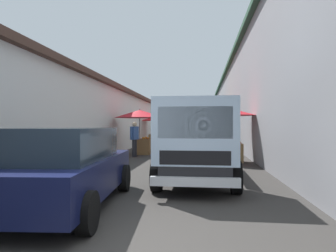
{
  "coord_description": "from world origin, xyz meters",
  "views": [
    {
      "loc": [
        -3.51,
        -1.3,
        1.49
      ],
      "look_at": [
        10.98,
        0.42,
        1.48
      ],
      "focal_mm": 31.2,
      "sensor_mm": 36.0,
      "label": 1
    }
  ],
  "objects_px": {
    "hatchback_car": "(63,167)",
    "vendor_in_shade": "(134,136)",
    "fruit_stall_far_left": "(207,123)",
    "fruit_stall_far_right": "(230,120)",
    "fruit_stall_near_left": "(209,121)",
    "vendor_by_crates": "(165,137)",
    "fruit_stall_near_right": "(140,118)",
    "parked_scooter": "(207,145)",
    "delivery_truck": "(197,144)",
    "fruit_stall_mid_lane": "(156,122)"
  },
  "relations": [
    {
      "from": "fruit_stall_near_right",
      "to": "vendor_by_crates",
      "type": "height_order",
      "value": "fruit_stall_near_right"
    },
    {
      "from": "fruit_stall_near_left",
      "to": "vendor_by_crates",
      "type": "bearing_deg",
      "value": 160.07
    },
    {
      "from": "fruit_stall_mid_lane",
      "to": "hatchback_car",
      "type": "bearing_deg",
      "value": -176.29
    },
    {
      "from": "fruit_stall_near_right",
      "to": "delivery_truck",
      "type": "relative_size",
      "value": 0.54
    },
    {
      "from": "hatchback_car",
      "to": "vendor_in_shade",
      "type": "bearing_deg",
      "value": 4.68
    },
    {
      "from": "fruit_stall_far_left",
      "to": "vendor_in_shade",
      "type": "relative_size",
      "value": 1.37
    },
    {
      "from": "fruit_stall_mid_lane",
      "to": "vendor_in_shade",
      "type": "xyz_separation_m",
      "value": [
        -9.55,
        -0.47,
        -0.82
      ]
    },
    {
      "from": "fruit_stall_mid_lane",
      "to": "vendor_by_crates",
      "type": "height_order",
      "value": "fruit_stall_mid_lane"
    },
    {
      "from": "fruit_stall_far_left",
      "to": "hatchback_car",
      "type": "distance_m",
      "value": 13.34
    },
    {
      "from": "fruit_stall_far_left",
      "to": "hatchback_car",
      "type": "height_order",
      "value": "fruit_stall_far_left"
    },
    {
      "from": "hatchback_car",
      "to": "parked_scooter",
      "type": "bearing_deg",
      "value": -14.21
    },
    {
      "from": "fruit_stall_mid_lane",
      "to": "fruit_stall_far_right",
      "type": "distance_m",
      "value": 11.98
    },
    {
      "from": "fruit_stall_far_left",
      "to": "hatchback_car",
      "type": "xyz_separation_m",
      "value": [
        -13.01,
        2.81,
        -0.92
      ]
    },
    {
      "from": "fruit_stall_far_left",
      "to": "fruit_stall_far_right",
      "type": "distance_m",
      "value": 5.92
    },
    {
      "from": "vendor_in_shade",
      "to": "parked_scooter",
      "type": "height_order",
      "value": "vendor_in_shade"
    },
    {
      "from": "fruit_stall_near_right",
      "to": "delivery_truck",
      "type": "bearing_deg",
      "value": -158.4
    },
    {
      "from": "fruit_stall_near_left",
      "to": "fruit_stall_far_left",
      "type": "relative_size",
      "value": 1.24
    },
    {
      "from": "vendor_in_shade",
      "to": "fruit_stall_mid_lane",
      "type": "bearing_deg",
      "value": 2.84
    },
    {
      "from": "fruit_stall_near_right",
      "to": "fruit_stall_near_left",
      "type": "distance_m",
      "value": 8.86
    },
    {
      "from": "fruit_stall_mid_lane",
      "to": "fruit_stall_near_left",
      "type": "bearing_deg",
      "value": -91.9
    },
    {
      "from": "fruit_stall_near_left",
      "to": "fruit_stall_far_right",
      "type": "xyz_separation_m",
      "value": [
        -10.82,
        -0.62,
        -0.14
      ]
    },
    {
      "from": "vendor_by_crates",
      "to": "delivery_truck",
      "type": "bearing_deg",
      "value": -167.47
    },
    {
      "from": "fruit_stall_near_left",
      "to": "vendor_in_shade",
      "type": "distance_m",
      "value": 10.17
    },
    {
      "from": "delivery_truck",
      "to": "vendor_in_shade",
      "type": "relative_size",
      "value": 2.93
    },
    {
      "from": "fruit_stall_near_right",
      "to": "hatchback_car",
      "type": "xyz_separation_m",
      "value": [
        -9.95,
        -0.72,
        -1.14
      ]
    },
    {
      "from": "fruit_stall_far_left",
      "to": "fruit_stall_far_right",
      "type": "xyz_separation_m",
      "value": [
        -5.86,
        -0.85,
        0.07
      ]
    },
    {
      "from": "fruit_stall_far_left",
      "to": "vendor_by_crates",
      "type": "height_order",
      "value": "fruit_stall_far_left"
    },
    {
      "from": "fruit_stall_mid_lane",
      "to": "fruit_stall_far_right",
      "type": "height_order",
      "value": "fruit_stall_mid_lane"
    },
    {
      "from": "delivery_truck",
      "to": "vendor_by_crates",
      "type": "xyz_separation_m",
      "value": [
        8.69,
        1.93,
        -0.17
      ]
    },
    {
      "from": "vendor_by_crates",
      "to": "fruit_stall_mid_lane",
      "type": "bearing_deg",
      "value": 12.57
    },
    {
      "from": "hatchback_car",
      "to": "parked_scooter",
      "type": "distance_m",
      "value": 11.34
    },
    {
      "from": "fruit_stall_mid_lane",
      "to": "hatchback_car",
      "type": "relative_size",
      "value": 0.69
    },
    {
      "from": "fruit_stall_near_right",
      "to": "hatchback_car",
      "type": "relative_size",
      "value": 0.66
    },
    {
      "from": "fruit_stall_mid_lane",
      "to": "fruit_stall_far_right",
      "type": "relative_size",
      "value": 1.21
    },
    {
      "from": "fruit_stall_far_left",
      "to": "delivery_truck",
      "type": "xyz_separation_m",
      "value": [
        -10.88,
        0.43,
        -0.62
      ]
    },
    {
      "from": "fruit_stall_near_right",
      "to": "parked_scooter",
      "type": "height_order",
      "value": "fruit_stall_near_right"
    },
    {
      "from": "vendor_in_shade",
      "to": "fruit_stall_near_right",
      "type": "bearing_deg",
      "value": 0.61
    },
    {
      "from": "hatchback_car",
      "to": "vendor_by_crates",
      "type": "relative_size",
      "value": 2.64
    },
    {
      "from": "fruit_stall_near_right",
      "to": "delivery_truck",
      "type": "distance_m",
      "value": 8.45
    },
    {
      "from": "fruit_stall_far_left",
      "to": "fruit_stall_far_right",
      "type": "height_order",
      "value": "fruit_stall_far_right"
    },
    {
      "from": "parked_scooter",
      "to": "fruit_stall_near_right",
      "type": "bearing_deg",
      "value": 106.52
    },
    {
      "from": "fruit_stall_far_right",
      "to": "vendor_by_crates",
      "type": "height_order",
      "value": "fruit_stall_far_right"
    },
    {
      "from": "fruit_stall_mid_lane",
      "to": "fruit_stall_near_right",
      "type": "relative_size",
      "value": 1.05
    },
    {
      "from": "fruit_stall_near_left",
      "to": "parked_scooter",
      "type": "height_order",
      "value": "fruit_stall_near_left"
    },
    {
      "from": "fruit_stall_near_left",
      "to": "fruit_stall_far_right",
      "type": "bearing_deg",
      "value": -176.74
    },
    {
      "from": "fruit_stall_far_right",
      "to": "parked_scooter",
      "type": "height_order",
      "value": "fruit_stall_far_right"
    },
    {
      "from": "fruit_stall_near_right",
      "to": "fruit_stall_far_right",
      "type": "bearing_deg",
      "value": -122.61
    },
    {
      "from": "fruit_stall_near_right",
      "to": "vendor_by_crates",
      "type": "bearing_deg",
      "value": -53.38
    },
    {
      "from": "vendor_by_crates",
      "to": "fruit_stall_near_left",
      "type": "bearing_deg",
      "value": -19.93
    },
    {
      "from": "fruit_stall_mid_lane",
      "to": "fruit_stall_near_left",
      "type": "relative_size",
      "value": 0.97
    }
  ]
}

